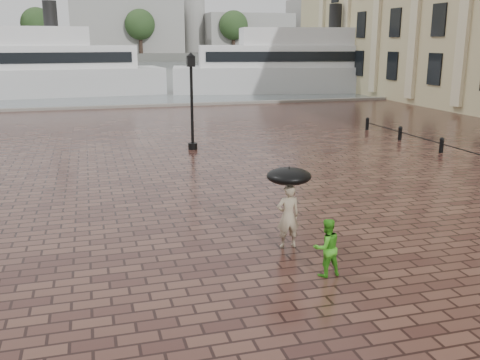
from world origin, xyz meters
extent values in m
plane|color=#341C17|center=(0.00, 0.00, 0.00)|extent=(300.00, 300.00, 0.00)
plane|color=#4C565D|center=(0.00, 92.00, 0.00)|extent=(240.00, 240.00, 0.00)
cube|color=slate|center=(0.00, 32.00, 0.00)|extent=(80.00, 0.60, 0.30)
cube|color=#4C4C47|center=(0.00, 160.00, 1.00)|extent=(300.00, 60.00, 2.00)
cube|color=gray|center=(10.00, 150.00, 9.00)|extent=(30.00, 22.00, 14.00)
cube|color=gray|center=(45.00, 150.00, 7.50)|extent=(25.00, 22.00, 11.00)
cube|color=gray|center=(80.00, 150.00, 10.00)|extent=(35.00, 22.00, 16.00)
cylinder|color=gray|center=(30.00, 150.00, 12.00)|extent=(6.00, 6.00, 20.00)
cylinder|color=#2D2119|center=(-12.86, 138.00, 4.00)|extent=(1.00, 1.00, 8.00)
sphere|color=#21391A|center=(-12.86, 138.00, 9.50)|extent=(8.00, 8.00, 8.00)
cylinder|color=#2D2119|center=(12.86, 138.00, 4.00)|extent=(1.00, 1.00, 8.00)
sphere|color=#21391A|center=(12.86, 138.00, 9.50)|extent=(8.00, 8.00, 8.00)
cylinder|color=#2D2119|center=(38.57, 138.00, 4.00)|extent=(1.00, 1.00, 8.00)
sphere|color=#21391A|center=(38.57, 138.00, 9.50)|extent=(8.00, 8.00, 8.00)
cylinder|color=#2D2119|center=(64.29, 138.00, 4.00)|extent=(1.00, 1.00, 8.00)
sphere|color=#21391A|center=(64.29, 138.00, 9.50)|extent=(8.00, 8.00, 8.00)
cylinder|color=#2D2119|center=(90.00, 138.00, 4.00)|extent=(1.00, 1.00, 8.00)
sphere|color=#21391A|center=(90.00, 138.00, 9.50)|extent=(8.00, 8.00, 8.00)
cylinder|color=black|center=(14.00, 10.00, 0.30)|extent=(0.20, 0.20, 0.60)
sphere|color=black|center=(14.00, 10.00, 0.62)|extent=(0.22, 0.22, 0.22)
cylinder|color=black|center=(14.00, 13.50, 0.30)|extent=(0.20, 0.20, 0.60)
sphere|color=black|center=(14.00, 13.50, 0.62)|extent=(0.22, 0.22, 0.22)
cylinder|color=black|center=(14.00, 17.00, 0.30)|extent=(0.20, 0.20, 0.60)
sphere|color=black|center=(14.00, 17.00, 0.62)|extent=(0.22, 0.22, 0.22)
cylinder|color=black|center=(3.00, 14.00, 0.15)|extent=(0.44, 0.44, 0.30)
cylinder|color=black|center=(3.00, 14.00, 2.00)|extent=(0.14, 0.14, 4.00)
cube|color=black|center=(3.00, 14.00, 4.15)|extent=(0.35, 0.35, 0.50)
sphere|color=beige|center=(3.00, 14.00, 4.15)|extent=(0.28, 0.28, 0.28)
imported|color=gray|center=(2.89, 0.84, 0.81)|extent=(0.60, 0.40, 1.63)
imported|color=#3A9A1C|center=(3.10, -0.98, 0.66)|extent=(0.68, 0.55, 1.31)
cube|color=silver|center=(-7.76, 43.70, 1.28)|extent=(27.07, 8.64, 2.56)
cube|color=silver|center=(-7.76, 43.70, 3.62)|extent=(21.69, 7.34, 2.13)
cube|color=silver|center=(-7.76, 43.70, 5.54)|extent=(13.15, 5.97, 1.70)
cylinder|color=black|center=(-4.58, 43.98, 7.45)|extent=(1.28, 1.28, 2.56)
cube|color=black|center=(-7.52, 40.89, 3.62)|extent=(20.16, 1.83, 0.96)
cube|color=black|center=(-8.00, 46.52, 3.62)|extent=(20.16, 1.83, 0.96)
cube|color=silver|center=(19.89, 41.43, 1.28)|extent=(27.35, 10.95, 2.56)
cube|color=silver|center=(19.89, 41.43, 3.62)|extent=(21.95, 9.18, 2.13)
cube|color=silver|center=(19.89, 41.43, 5.54)|extent=(13.45, 7.06, 1.70)
cylinder|color=black|center=(23.04, 40.88, 7.46)|extent=(1.28, 1.28, 2.56)
cube|color=black|center=(19.40, 38.65, 3.62)|extent=(19.95, 3.63, 0.96)
cube|color=black|center=(20.38, 44.21, 3.62)|extent=(19.95, 3.63, 0.96)
cylinder|color=black|center=(2.89, 0.84, 1.38)|extent=(0.02, 0.02, 0.95)
ellipsoid|color=black|center=(2.89, 0.84, 1.84)|extent=(1.10, 1.10, 0.39)
camera|label=1|loc=(-1.70, -10.99, 5.02)|focal=40.00mm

